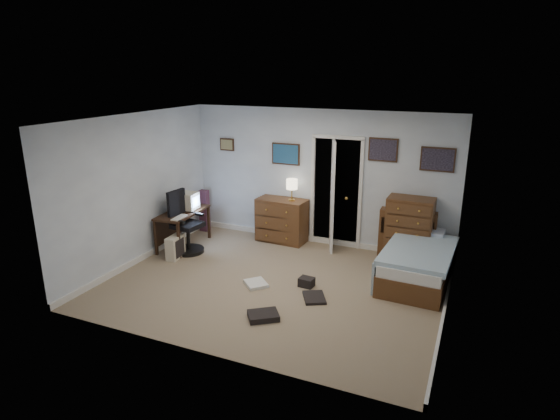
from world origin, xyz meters
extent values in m
cube|color=#85745C|center=(0.00, 0.00, -0.01)|extent=(5.00, 4.00, 0.02)
cube|color=black|center=(-2.20, 0.79, 0.65)|extent=(0.61, 1.19, 0.04)
cube|color=black|center=(-2.40, 0.23, 0.32)|extent=(0.05, 0.05, 0.63)
cube|color=black|center=(-1.93, 0.26, 0.32)|extent=(0.05, 0.05, 0.63)
cube|color=black|center=(-2.47, 1.32, 0.32)|extent=(0.05, 0.05, 0.63)
cube|color=black|center=(-2.00, 1.35, 0.32)|extent=(0.05, 0.05, 0.63)
cube|color=black|center=(-2.45, 0.78, 0.36)|extent=(0.10, 1.07, 0.45)
cube|color=beige|center=(-2.18, 0.94, 0.84)|extent=(0.36, 0.34, 0.30)
cube|color=#8CB2F2|center=(-2.01, 0.95, 0.84)|extent=(0.02, 0.25, 0.20)
cube|color=beige|center=(-2.18, 0.94, 0.68)|extent=(0.24, 0.24, 0.02)
cube|color=beige|center=(-2.02, 0.44, 0.68)|extent=(0.16, 0.37, 0.02)
cube|color=beige|center=(-2.00, 0.24, 0.20)|extent=(0.20, 0.39, 0.40)
cube|color=black|center=(-1.91, 0.25, 0.20)|extent=(0.02, 0.27, 0.31)
cylinder|color=black|center=(-1.95, 0.57, 0.03)|extent=(0.60, 0.60, 0.06)
cylinder|color=black|center=(-1.95, 0.57, 0.26)|extent=(0.07, 0.07, 0.42)
cube|color=black|center=(-1.95, 0.57, 0.51)|extent=(0.51, 0.51, 0.08)
cube|color=black|center=(-2.18, 0.60, 0.83)|extent=(0.11, 0.42, 0.57)
cube|color=black|center=(-1.98, 0.32, 0.66)|extent=(0.32, 0.09, 0.04)
cube|color=black|center=(-1.92, 0.82, 0.66)|extent=(0.32, 0.09, 0.04)
cube|color=maroon|center=(-2.32, 1.71, 0.42)|extent=(0.18, 0.18, 0.84)
cube|color=brown|center=(-0.64, 1.77, 0.41)|extent=(0.96, 0.52, 0.83)
cylinder|color=gold|center=(-0.44, 1.77, 0.84)|extent=(0.13, 0.13, 0.02)
cylinder|color=gold|center=(-0.44, 1.77, 0.96)|extent=(0.03, 0.03, 0.25)
cylinder|color=beige|center=(-0.44, 1.77, 1.14)|extent=(0.22, 0.22, 0.19)
cube|color=black|center=(0.35, 2.30, 1.00)|extent=(0.90, 0.60, 2.00)
cube|color=white|center=(-0.10, 1.97, 1.00)|extent=(0.06, 0.05, 2.00)
cube|color=white|center=(0.80, 1.97, 1.00)|extent=(0.06, 0.05, 2.00)
cube|color=white|center=(0.35, 1.97, 2.02)|extent=(0.96, 0.05, 0.06)
cube|color=white|center=(0.31, 1.86, 1.00)|extent=(0.31, 0.77, 2.00)
sphere|color=gold|center=(0.62, 1.71, 1.00)|extent=(0.06, 0.06, 0.06)
cube|color=brown|center=(1.72, 1.75, 0.56)|extent=(0.77, 0.46, 1.12)
cube|color=brown|center=(1.68, 1.88, 0.43)|extent=(0.96, 0.27, 0.85)
cube|color=black|center=(1.68, 1.80, 0.59)|extent=(0.88, 0.13, 0.28)
cube|color=maroon|center=(1.68, 1.80, 0.55)|extent=(0.76, 0.14, 0.21)
cube|color=brown|center=(2.00, 1.04, 0.16)|extent=(1.02, 1.90, 0.32)
cube|color=white|center=(2.00, 1.04, 0.41)|extent=(0.98, 1.86, 0.17)
cube|color=#5C8BAB|center=(2.00, 0.95, 0.51)|extent=(1.06, 1.63, 0.09)
cube|color=#5C8BAB|center=(1.50, 0.98, 0.26)|extent=(0.12, 1.58, 0.50)
cube|color=#7E98CA|center=(2.04, 1.74, 0.55)|extent=(0.53, 0.38, 0.12)
cube|color=#331E11|center=(-1.90, 1.98, 1.75)|extent=(0.30, 0.03, 0.24)
cube|color=olive|center=(-1.90, 1.96, 1.75)|extent=(0.25, 0.01, 0.19)
cube|color=#331E11|center=(-0.65, 1.98, 1.65)|extent=(0.55, 0.03, 0.40)
cube|color=#0B194D|center=(-0.65, 1.96, 1.65)|extent=(0.50, 0.01, 0.35)
cube|color=#331E11|center=(1.15, 1.98, 1.85)|extent=(0.50, 0.03, 0.40)
cube|color=black|center=(1.15, 1.96, 1.85)|extent=(0.45, 0.01, 0.35)
cube|color=#331E11|center=(2.05, 1.98, 1.75)|extent=(0.55, 0.03, 0.40)
cube|color=black|center=(2.05, 1.96, 1.75)|extent=(0.50, 0.01, 0.35)
cube|color=silver|center=(-0.24, -0.16, 0.02)|extent=(0.45, 0.45, 0.05)
cube|color=black|center=(0.72, -0.22, 0.02)|extent=(0.45, 0.49, 0.04)
cube|color=black|center=(0.29, -1.01, 0.04)|extent=(0.49, 0.47, 0.08)
cube|color=black|center=(0.48, 0.12, 0.07)|extent=(0.23, 0.20, 0.14)
camera|label=1|loc=(2.69, -5.99, 3.18)|focal=30.00mm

